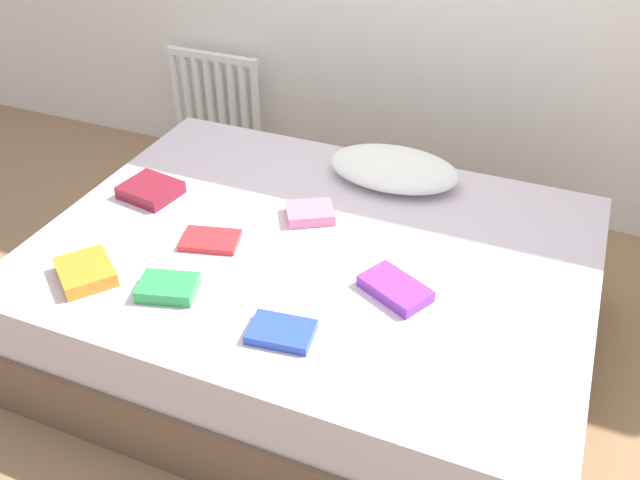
{
  "coord_description": "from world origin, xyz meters",
  "views": [
    {
      "loc": [
        0.77,
        -1.81,
        1.93
      ],
      "look_at": [
        0.0,
        0.05,
        0.48
      ],
      "focal_mm": 37.75,
      "sensor_mm": 36.0,
      "label": 1
    }
  ],
  "objects_px": {
    "pillow": "(394,168)",
    "textbook_blue": "(281,332)",
    "bed": "(315,296)",
    "textbook_orange": "(86,272)",
    "radiator": "(215,100)",
    "textbook_green": "(168,288)",
    "textbook_maroon": "(151,190)",
    "textbook_red": "(210,240)",
    "textbook_purple": "(395,289)",
    "textbook_pink": "(310,213)"
  },
  "relations": [
    {
      "from": "pillow",
      "to": "textbook_blue",
      "type": "relative_size",
      "value": 2.77
    },
    {
      "from": "bed",
      "to": "textbook_orange",
      "type": "distance_m",
      "value": 0.84
    },
    {
      "from": "radiator",
      "to": "textbook_green",
      "type": "distance_m",
      "value": 1.82
    },
    {
      "from": "textbook_green",
      "to": "textbook_maroon",
      "type": "bearing_deg",
      "value": 113.5
    },
    {
      "from": "textbook_green",
      "to": "textbook_orange",
      "type": "relative_size",
      "value": 0.93
    },
    {
      "from": "radiator",
      "to": "textbook_orange",
      "type": "relative_size",
      "value": 2.75
    },
    {
      "from": "pillow",
      "to": "textbook_red",
      "type": "bearing_deg",
      "value": -125.39
    },
    {
      "from": "pillow",
      "to": "textbook_orange",
      "type": "height_order",
      "value": "pillow"
    },
    {
      "from": "textbook_orange",
      "to": "textbook_blue",
      "type": "xyz_separation_m",
      "value": [
        0.73,
        -0.0,
        -0.01
      ]
    },
    {
      "from": "bed",
      "to": "textbook_purple",
      "type": "distance_m",
      "value": 0.47
    },
    {
      "from": "bed",
      "to": "textbook_orange",
      "type": "xyz_separation_m",
      "value": [
        -0.64,
        -0.48,
        0.28
      ]
    },
    {
      "from": "pillow",
      "to": "textbook_green",
      "type": "relative_size",
      "value": 2.92
    },
    {
      "from": "bed",
      "to": "textbook_purple",
      "type": "height_order",
      "value": "textbook_purple"
    },
    {
      "from": "bed",
      "to": "radiator",
      "type": "xyz_separation_m",
      "value": [
        -1.11,
        1.2,
        0.13
      ]
    },
    {
      "from": "pillow",
      "to": "textbook_pink",
      "type": "height_order",
      "value": "pillow"
    },
    {
      "from": "radiator",
      "to": "textbook_red",
      "type": "relative_size",
      "value": 2.67
    },
    {
      "from": "pillow",
      "to": "textbook_purple",
      "type": "relative_size",
      "value": 2.39
    },
    {
      "from": "pillow",
      "to": "textbook_green",
      "type": "distance_m",
      "value": 1.08
    },
    {
      "from": "radiator",
      "to": "textbook_orange",
      "type": "bearing_deg",
      "value": -74.36
    },
    {
      "from": "bed",
      "to": "textbook_green",
      "type": "height_order",
      "value": "textbook_green"
    },
    {
      "from": "pillow",
      "to": "textbook_maroon",
      "type": "height_order",
      "value": "pillow"
    },
    {
      "from": "textbook_blue",
      "to": "textbook_red",
      "type": "bearing_deg",
      "value": 135.27
    },
    {
      "from": "bed",
      "to": "textbook_pink",
      "type": "distance_m",
      "value": 0.32
    },
    {
      "from": "textbook_green",
      "to": "bed",
      "type": "bearing_deg",
      "value": 37.16
    },
    {
      "from": "textbook_red",
      "to": "textbook_blue",
      "type": "bearing_deg",
      "value": -52.16
    },
    {
      "from": "pillow",
      "to": "textbook_red",
      "type": "relative_size",
      "value": 2.64
    },
    {
      "from": "textbook_purple",
      "to": "textbook_orange",
      "type": "bearing_deg",
      "value": -135.18
    },
    {
      "from": "textbook_maroon",
      "to": "bed",
      "type": "bearing_deg",
      "value": 5.0
    },
    {
      "from": "radiator",
      "to": "textbook_green",
      "type": "height_order",
      "value": "radiator"
    },
    {
      "from": "pillow",
      "to": "textbook_pink",
      "type": "bearing_deg",
      "value": -118.47
    },
    {
      "from": "textbook_pink",
      "to": "textbook_blue",
      "type": "bearing_deg",
      "value": -104.94
    },
    {
      "from": "textbook_red",
      "to": "bed",
      "type": "bearing_deg",
      "value": 7.52
    },
    {
      "from": "bed",
      "to": "textbook_blue",
      "type": "relative_size",
      "value": 10.2
    },
    {
      "from": "radiator",
      "to": "textbook_blue",
      "type": "distance_m",
      "value": 2.07
    },
    {
      "from": "textbook_green",
      "to": "textbook_maroon",
      "type": "xyz_separation_m",
      "value": [
        -0.4,
        0.49,
        0.0
      ]
    },
    {
      "from": "textbook_maroon",
      "to": "textbook_purple",
      "type": "height_order",
      "value": "textbook_maroon"
    },
    {
      "from": "textbook_pink",
      "to": "textbook_maroon",
      "type": "xyz_separation_m",
      "value": [
        -0.65,
        -0.1,
        0.0
      ]
    },
    {
      "from": "radiator",
      "to": "textbook_pink",
      "type": "relative_size",
      "value": 3.11
    },
    {
      "from": "textbook_green",
      "to": "textbook_maroon",
      "type": "relative_size",
      "value": 0.88
    },
    {
      "from": "bed",
      "to": "textbook_maroon",
      "type": "distance_m",
      "value": 0.79
    },
    {
      "from": "radiator",
      "to": "textbook_orange",
      "type": "distance_m",
      "value": 1.75
    },
    {
      "from": "radiator",
      "to": "textbook_blue",
      "type": "bearing_deg",
      "value": -54.56
    },
    {
      "from": "textbook_maroon",
      "to": "textbook_blue",
      "type": "distance_m",
      "value": 0.98
    },
    {
      "from": "pillow",
      "to": "textbook_blue",
      "type": "height_order",
      "value": "pillow"
    },
    {
      "from": "textbook_green",
      "to": "textbook_red",
      "type": "height_order",
      "value": "textbook_green"
    },
    {
      "from": "bed",
      "to": "radiator",
      "type": "relative_size",
      "value": 3.64
    },
    {
      "from": "textbook_blue",
      "to": "textbook_green",
      "type": "bearing_deg",
      "value": 167.28
    },
    {
      "from": "textbook_purple",
      "to": "textbook_red",
      "type": "height_order",
      "value": "textbook_purple"
    },
    {
      "from": "textbook_pink",
      "to": "textbook_orange",
      "type": "relative_size",
      "value": 0.89
    },
    {
      "from": "textbook_orange",
      "to": "textbook_purple",
      "type": "relative_size",
      "value": 0.88
    }
  ]
}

